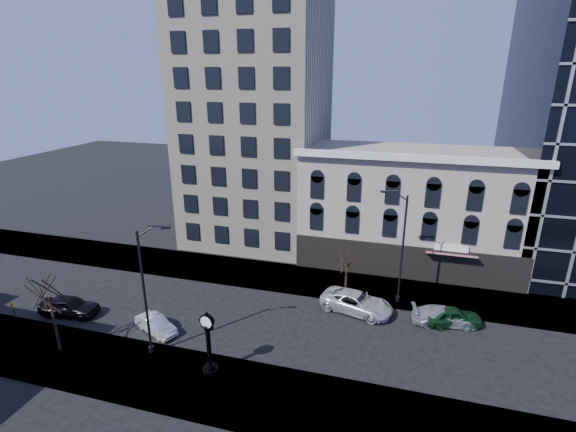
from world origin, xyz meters
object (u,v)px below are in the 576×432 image
(street_lamp_near, at_px, (151,257))
(warning_sign, at_px, (13,309))
(car_near_b, at_px, (156,325))
(street_clock, at_px, (209,345))
(car_near_a, at_px, (69,306))

(street_lamp_near, xyz_separation_m, warning_sign, (-13.04, -0.27, -6.03))
(warning_sign, xyz_separation_m, car_near_b, (11.24, 2.42, -0.98))
(street_clock, relative_size, car_near_a, 0.95)
(street_clock, distance_m, car_near_a, 15.12)
(street_lamp_near, bearing_deg, car_near_a, 145.13)
(street_clock, xyz_separation_m, car_near_a, (-14.65, 3.46, -1.39))
(street_lamp_near, relative_size, car_near_b, 2.55)
(car_near_a, relative_size, car_near_b, 1.25)
(warning_sign, distance_m, car_near_a, 3.94)
(car_near_b, bearing_deg, street_lamp_near, -116.69)
(car_near_b, bearing_deg, car_near_a, 111.74)
(street_lamp_near, xyz_separation_m, car_near_b, (-1.81, 2.14, -7.00))
(warning_sign, height_order, car_near_b, warning_sign)
(street_lamp_near, xyz_separation_m, car_near_a, (-10.22, 2.36, -6.82))
(warning_sign, bearing_deg, car_near_b, 33.17)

